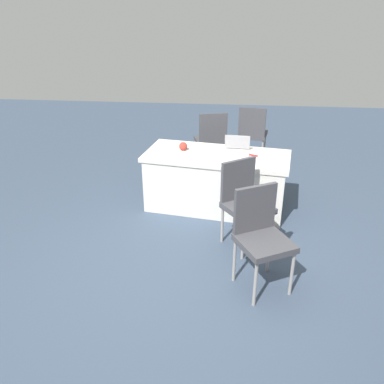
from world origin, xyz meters
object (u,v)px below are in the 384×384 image
(chair_tucked_right, at_px, (261,233))
(laptop_silver, at_px, (237,150))
(chair_tucked_left, at_px, (244,199))
(chair_aisle, at_px, (252,131))
(chair_by_pillar, at_px, (211,138))
(scissors_red, at_px, (251,155))
(yarn_ball, at_px, (183,146))
(table_foreground, at_px, (216,181))

(chair_tucked_right, distance_m, laptop_silver, 1.64)
(chair_tucked_left, height_order, chair_aisle, chair_aisle)
(chair_by_pillar, bearing_deg, scissors_red, -80.14)
(laptop_silver, bearing_deg, chair_tucked_right, 101.82)
(chair_tucked_right, bearing_deg, chair_by_pillar, -105.91)
(chair_tucked_left, relative_size, chair_tucked_right, 0.97)
(chair_by_pillar, distance_m, yarn_ball, 1.13)
(table_foreground, distance_m, chair_tucked_left, 0.92)
(chair_by_pillar, xyz_separation_m, yarn_ball, (0.30, 1.06, 0.22))
(table_foreground, height_order, yarn_ball, yarn_ball)
(chair_tucked_left, distance_m, yarn_ball, 1.23)
(table_foreground, bearing_deg, laptop_silver, -164.57)
(table_foreground, relative_size, yarn_ball, 17.96)
(table_foreground, height_order, scissors_red, scissors_red)
(chair_aisle, height_order, yarn_ball, chair_aisle)
(chair_tucked_right, xyz_separation_m, scissors_red, (0.05, -1.54, 0.17))
(chair_tucked_right, xyz_separation_m, yarn_ball, (0.91, -1.64, 0.22))
(chair_tucked_right, bearing_deg, chair_tucked_left, -107.55)
(chair_aisle, relative_size, laptop_silver, 2.89)
(laptop_silver, distance_m, scissors_red, 0.19)
(chair_aisle, distance_m, chair_by_pillar, 0.75)
(chair_tucked_right, bearing_deg, table_foreground, -101.56)
(chair_tucked_left, bearing_deg, chair_by_pillar, -112.82)
(chair_tucked_left, xyz_separation_m, chair_tucked_right, (-0.14, 0.71, 0.02))
(chair_aisle, xyz_separation_m, chair_by_pillar, (0.64, 0.40, -0.00))
(chair_tucked_right, height_order, yarn_ball, chair_tucked_right)
(chair_aisle, distance_m, scissors_red, 1.57)
(laptop_silver, distance_m, yarn_ball, 0.68)
(chair_tucked_right, distance_m, scissors_red, 1.55)
(chair_tucked_left, distance_m, chair_by_pillar, 2.05)
(chair_aisle, bearing_deg, table_foreground, -97.87)
(scissors_red, bearing_deg, chair_tucked_right, -62.50)
(chair_tucked_left, relative_size, scissors_red, 5.24)
(chair_tucked_right, xyz_separation_m, chair_by_pillar, (0.61, -2.70, 0.00))
(chair_aisle, relative_size, chair_by_pillar, 1.00)
(chair_tucked_left, height_order, laptop_silver, chair_tucked_left)
(laptop_silver, bearing_deg, chair_aisle, -96.18)
(chair_by_pillar, bearing_deg, chair_tucked_right, -92.98)
(chair_aisle, xyz_separation_m, scissors_red, (0.08, 1.56, 0.17))
(chair_aisle, bearing_deg, yarn_ball, -112.67)
(chair_tucked_left, bearing_deg, yarn_ball, -86.60)
(chair_by_pillar, relative_size, yarn_ball, 9.24)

